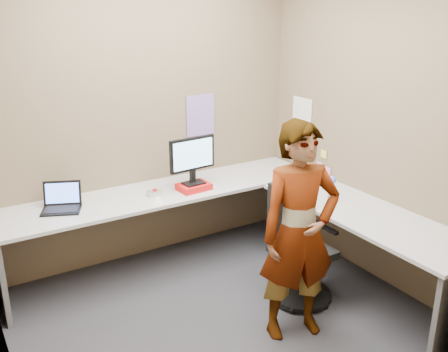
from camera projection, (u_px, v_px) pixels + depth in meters
ground at (220, 315)px, 3.92m from camera, size 3.00×3.00×0.00m
wall_back at (147, 116)px, 4.53m from camera, size 3.00×0.00×3.00m
wall_right at (372, 124)px, 4.22m from camera, size 0.00×2.70×2.70m
desk at (241, 218)px, 4.26m from camera, size 2.98×2.58×0.73m
paper_ream at (194, 187)px, 4.49m from camera, size 0.30×0.23×0.06m
monitor at (192, 157)px, 4.41m from camera, size 0.45×0.15×0.42m
laptop at (62, 203)px, 4.06m from camera, size 0.37×0.35×0.21m
trackball_mouse at (154, 193)px, 4.35m from camera, size 0.12×0.08×0.07m
origami at (157, 199)px, 4.20m from camera, size 0.10×0.10×0.06m
stapler at (296, 179)px, 4.69m from camera, size 0.15×0.07×0.05m
flower at (332, 184)px, 4.22m from camera, size 0.07×0.07×0.22m
calendar_purple at (201, 115)px, 4.81m from camera, size 0.30×0.01×0.40m
calendar_white at (302, 117)px, 4.97m from camera, size 0.01×0.28×0.38m
sticky_note_a at (324, 154)px, 4.79m from camera, size 0.01×0.07×0.07m
sticky_note_b at (319, 166)px, 4.87m from camera, size 0.01×0.07×0.07m
sticky_note_c at (328, 171)px, 4.78m from camera, size 0.01×0.07×0.07m
sticky_note_d at (313, 153)px, 4.92m from camera, size 0.01×0.07×0.07m
office_chair at (298, 252)px, 4.07m from camera, size 0.51×0.51×0.97m
person at (299, 233)px, 3.49m from camera, size 0.66×0.51×1.60m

